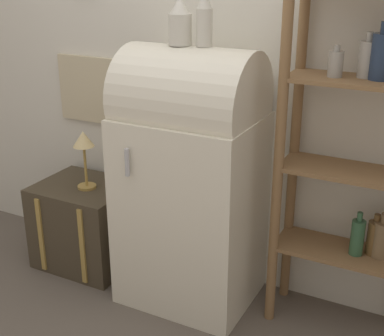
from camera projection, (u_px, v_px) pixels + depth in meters
ground_plane at (168, 318)px, 2.85m from camera, size 12.00×12.00×0.00m
wall_back at (216, 47)px, 2.83m from camera, size 7.00×0.09×2.70m
refrigerator at (191, 176)px, 2.81m from camera, size 0.69×0.60×1.40m
suitcase_trunk at (87, 224)px, 3.29m from camera, size 0.56×0.48×0.52m
shelf_unit at (354, 152)px, 2.48m from camera, size 0.66×0.30×1.72m
vase_left at (180, 23)px, 2.55m from camera, size 0.11×0.11×0.23m
vase_center at (204, 19)px, 2.50m from camera, size 0.08×0.08×0.27m
desk_lamp at (84, 146)px, 3.07m from camera, size 0.12×0.12×0.35m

